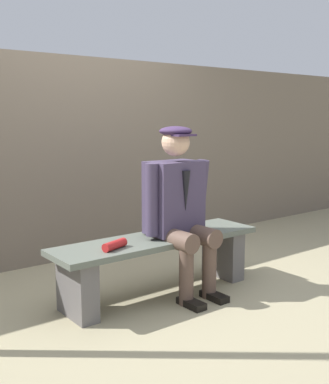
{
  "coord_description": "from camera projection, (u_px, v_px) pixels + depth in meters",
  "views": [
    {
      "loc": [
        2.17,
        2.89,
        1.39
      ],
      "look_at": [
        -0.06,
        0.0,
        0.81
      ],
      "focal_mm": 44.77,
      "sensor_mm": 36.0,
      "label": 1
    }
  ],
  "objects": [
    {
      "name": "ground_plane",
      "position": [
        158.0,
        294.0,
        3.79
      ],
      "size": [
        30.0,
        30.0,
        0.0
      ],
      "primitive_type": "plane",
      "color": "#9B9170"
    },
    {
      "name": "rolled_magazine",
      "position": [
        115.0,
        245.0,
        3.38
      ],
      "size": [
        0.22,
        0.13,
        0.06
      ],
      "primitive_type": "cylinder",
      "rotation": [
        0.0,
        1.57,
        0.34
      ],
      "color": "#B21E1E",
      "rests_on": "bench"
    },
    {
      "name": "bench",
      "position": [
        158.0,
        256.0,
        3.74
      ],
      "size": [
        1.73,
        0.45,
        0.46
      ],
      "color": "#585F54",
      "rests_on": "ground"
    },
    {
      "name": "stadium_wall",
      "position": [
        73.0,
        158.0,
        4.73
      ],
      "size": [
        12.0,
        0.24,
        1.96
      ],
      "primitive_type": "cube",
      "color": "#6E6052",
      "rests_on": "ground"
    },
    {
      "name": "seated_man",
      "position": [
        179.0,
        203.0,
        3.72
      ],
      "size": [
        0.59,
        0.62,
        1.32
      ],
      "color": "#413650",
      "rests_on": "ground"
    }
  ]
}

